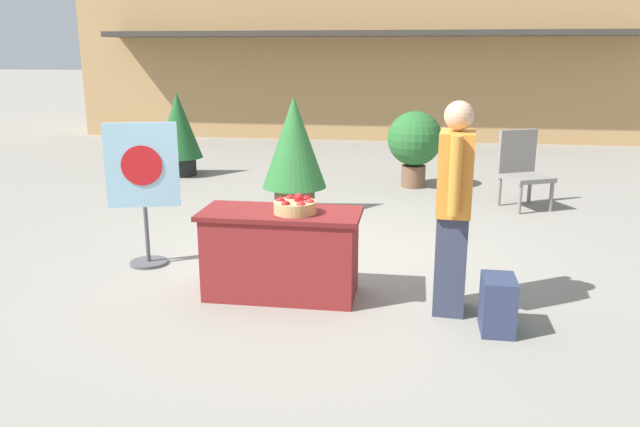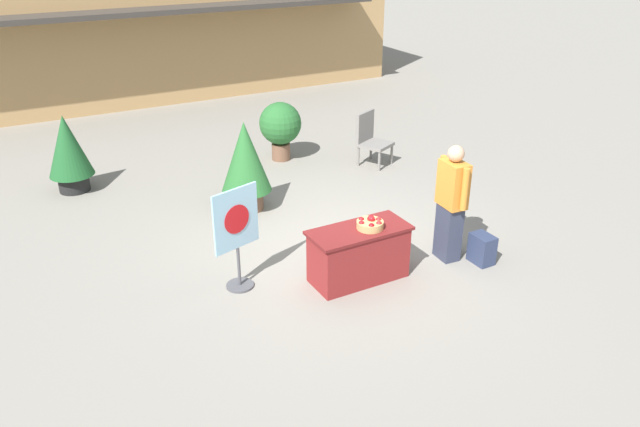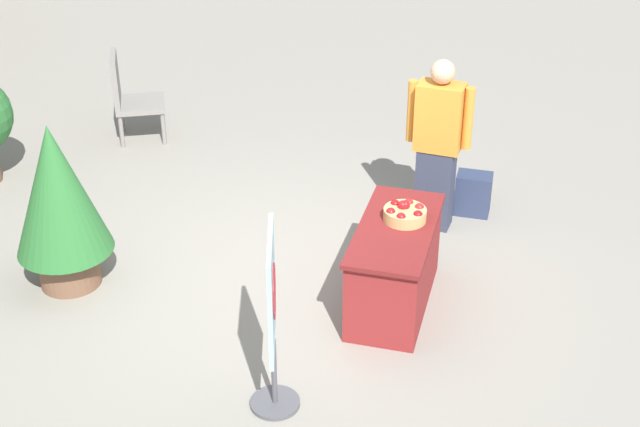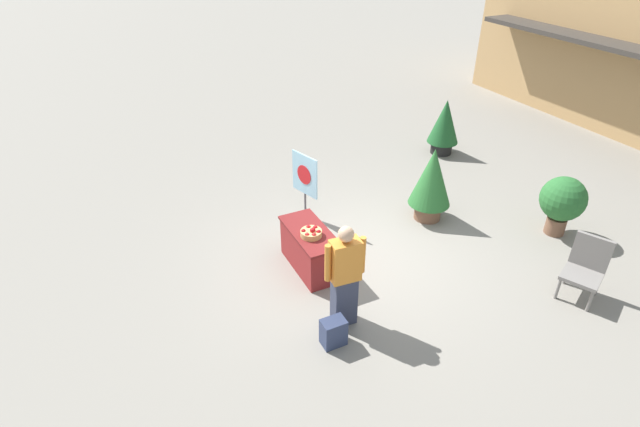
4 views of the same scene
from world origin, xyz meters
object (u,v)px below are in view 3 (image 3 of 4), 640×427
at_px(display_table, 394,266).
at_px(apple_basket, 405,213).
at_px(poster_board, 272,315).
at_px(potted_plant_far_right, 58,198).
at_px(patio_chair, 129,94).
at_px(backpack, 473,194).
at_px(person_visitor, 438,144).

height_order(display_table, apple_basket, apple_basket).
xyz_separation_m(poster_board, potted_plant_far_right, (1.03, 2.18, 0.05)).
bearing_deg(poster_board, potted_plant_far_right, 138.27).
bearing_deg(potted_plant_far_right, patio_chair, 15.24).
bearing_deg(poster_board, display_table, 52.09).
height_order(poster_board, potted_plant_far_right, potted_plant_far_right).
height_order(display_table, patio_chair, patio_chair).
bearing_deg(poster_board, backpack, 55.66).
relative_size(backpack, poster_board, 0.30).
bearing_deg(patio_chair, person_visitor, -42.11).
relative_size(apple_basket, poster_board, 0.25).
bearing_deg(poster_board, person_visitor, 59.99).
height_order(backpack, potted_plant_far_right, potted_plant_far_right).
xyz_separation_m(display_table, patio_chair, (2.49, 3.55, 0.17)).
xyz_separation_m(apple_basket, potted_plant_far_right, (-0.56, 2.80, 0.03)).
height_order(person_visitor, backpack, person_visitor).
bearing_deg(apple_basket, backpack, -14.59).
height_order(person_visitor, patio_chair, person_visitor).
height_order(apple_basket, patio_chair, patio_chair).
bearing_deg(display_table, patio_chair, 54.94).
bearing_deg(display_table, potted_plant_far_right, 98.72).
relative_size(patio_chair, potted_plant_far_right, 0.68).
xyz_separation_m(person_visitor, poster_board, (-2.86, 0.69, -0.07)).
bearing_deg(patio_chair, potted_plant_far_right, -100.28).
relative_size(apple_basket, person_visitor, 0.21).
distance_m(poster_board, potted_plant_far_right, 2.42).
bearing_deg(potted_plant_far_right, display_table, -81.28).
bearing_deg(backpack, person_visitor, 134.38).
bearing_deg(person_visitor, display_table, 0.00).
distance_m(apple_basket, poster_board, 1.71).
xyz_separation_m(display_table, potted_plant_far_right, (-0.42, 2.76, 0.46)).
distance_m(person_visitor, potted_plant_far_right, 3.40).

